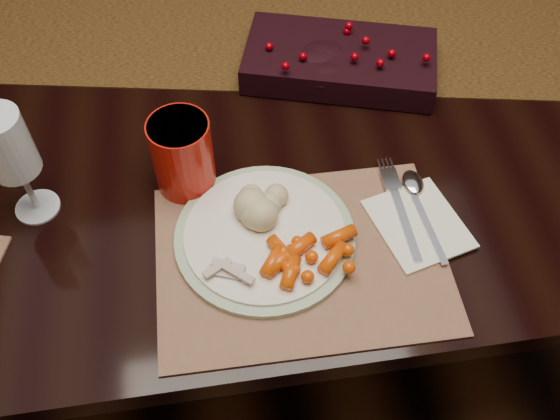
{
  "coord_description": "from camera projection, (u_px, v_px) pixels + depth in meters",
  "views": [
    {
      "loc": [
        -0.1,
        -0.79,
        1.49
      ],
      "look_at": [
        -0.02,
        -0.28,
        0.8
      ],
      "focal_mm": 40.0,
      "sensor_mm": 36.0,
      "label": 1
    }
  ],
  "objects": [
    {
      "name": "placemat_main",
      "position": [
        301.0,
        258.0,
        0.87
      ],
      "size": [
        0.41,
        0.3,
        0.0
      ],
      "primitive_type": "cube",
      "rotation": [
        0.0,
        0.0,
        -0.02
      ],
      "color": "brown",
      "rests_on": "dining_table"
    },
    {
      "name": "mashed_potatoes",
      "position": [
        260.0,
        200.0,
        0.88
      ],
      "size": [
        0.11,
        0.1,
        0.05
      ],
      "primitive_type": null,
      "rotation": [
        0.0,
        0.0,
        0.36
      ],
      "color": "beige",
      "rests_on": "dinner_plate"
    },
    {
      "name": "baby_carrots",
      "position": [
        306.0,
        253.0,
        0.85
      ],
      "size": [
        0.12,
        0.1,
        0.02
      ],
      "primitive_type": null,
      "rotation": [
        0.0,
        0.0,
        -0.07
      ],
      "color": "#D84505",
      "rests_on": "dinner_plate"
    },
    {
      "name": "centerpiece",
      "position": [
        340.0,
        57.0,
        1.08
      ],
      "size": [
        0.36,
        0.26,
        0.07
      ],
      "primitive_type": null,
      "rotation": [
        0.0,
        0.0,
        -0.3
      ],
      "color": "black",
      "rests_on": "table_runner"
    },
    {
      "name": "red_cup",
      "position": [
        183.0,
        155.0,
        0.9
      ],
      "size": [
        0.1,
        0.1,
        0.12
      ],
      "primitive_type": "cylinder",
      "rotation": [
        0.0,
        0.0,
        0.19
      ],
      "color": "#B6160C",
      "rests_on": "placemat_main"
    },
    {
      "name": "turkey_shreds",
      "position": [
        228.0,
        270.0,
        0.83
      ],
      "size": [
        0.08,
        0.07,
        0.02
      ],
      "primitive_type": null,
      "rotation": [
        0.0,
        0.0,
        -0.25
      ],
      "color": "tan",
      "rests_on": "dinner_plate"
    },
    {
      "name": "napkin",
      "position": [
        418.0,
        224.0,
        0.9
      ],
      "size": [
        0.15,
        0.16,
        0.0
      ],
      "primitive_type": "cube",
      "rotation": [
        0.0,
        0.0,
        0.25
      ],
      "color": "white",
      "rests_on": "placemat_main"
    },
    {
      "name": "spoon",
      "position": [
        424.0,
        213.0,
        0.91
      ],
      "size": [
        0.04,
        0.16,
        0.0
      ],
      "primitive_type": null,
      "rotation": [
        0.0,
        0.0,
        0.08
      ],
      "color": "#A6A7C3",
      "rests_on": "napkin"
    },
    {
      "name": "fork",
      "position": [
        402.0,
        212.0,
        0.91
      ],
      "size": [
        0.03,
        0.17,
        0.0
      ],
      "primitive_type": null,
      "rotation": [
        0.0,
        0.0,
        0.01
      ],
      "color": "white",
      "rests_on": "napkin"
    },
    {
      "name": "floor",
      "position": [
        273.0,
        303.0,
        1.67
      ],
      "size": [
        5.0,
        5.0,
        0.0
      ],
      "primitive_type": "plane",
      "color": "black",
      "rests_on": "ground"
    },
    {
      "name": "wine_glass",
      "position": [
        17.0,
        167.0,
        0.85
      ],
      "size": [
        0.09,
        0.09,
        0.19
      ],
      "primitive_type": null,
      "rotation": [
        0.0,
        0.0,
        0.32
      ],
      "color": "silver",
      "rests_on": "dining_table"
    },
    {
      "name": "dining_table",
      "position": [
        271.0,
        222.0,
        1.37
      ],
      "size": [
        1.8,
        1.0,
        0.75
      ],
      "primitive_type": "cube",
      "color": "black",
      "rests_on": "floor"
    },
    {
      "name": "dinner_plate",
      "position": [
        265.0,
        236.0,
        0.88
      ],
      "size": [
        0.3,
        0.3,
        0.01
      ],
      "primitive_type": "cylinder",
      "rotation": [
        0.0,
        0.0,
        -0.21
      ],
      "color": "white",
      "rests_on": "placemat_main"
    },
    {
      "name": "table_runner",
      "position": [
        282.0,
        31.0,
        1.18
      ],
      "size": [
        1.69,
        0.65,
        0.0
      ],
      "primitive_type": "cube",
      "rotation": [
        0.0,
        0.0,
        -0.19
      ],
      "color": "#542804",
      "rests_on": "dining_table"
    }
  ]
}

